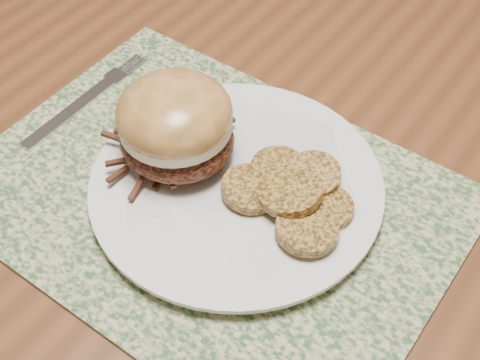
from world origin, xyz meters
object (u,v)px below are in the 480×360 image
(dining_table, at_px, (184,103))
(fork, at_px, (88,99))
(pork_sandwich, at_px, (176,124))
(dinner_plate, at_px, (236,187))

(dining_table, bearing_deg, fork, -101.74)
(dining_table, bearing_deg, pork_sandwich, -50.79)
(dining_table, xyz_separation_m, dinner_plate, (0.18, -0.14, 0.09))
(dinner_plate, height_order, pork_sandwich, pork_sandwich)
(pork_sandwich, height_order, fork, pork_sandwich)
(dinner_plate, distance_m, fork, 0.21)
(pork_sandwich, bearing_deg, dinner_plate, 11.90)
(dinner_plate, bearing_deg, pork_sandwich, -175.01)
(pork_sandwich, xyz_separation_m, fork, (-0.14, 0.02, -0.06))
(dining_table, relative_size, dinner_plate, 5.77)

